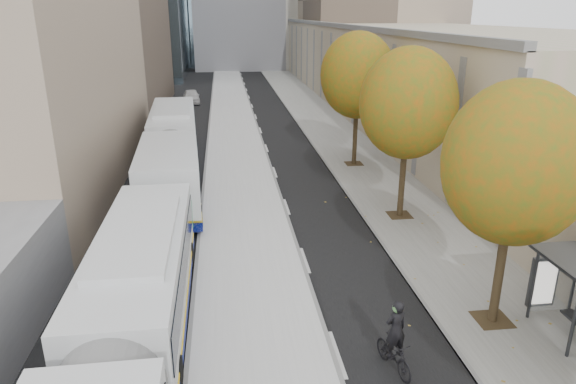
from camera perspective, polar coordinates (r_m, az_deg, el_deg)
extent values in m
cube|color=#B4B4B4|center=(36.37, -5.77, 4.48)|extent=(4.25, 150.00, 0.15)
cube|color=gray|center=(37.41, 6.61, 4.82)|extent=(4.75, 150.00, 0.08)
cube|color=tan|center=(67.46, 10.55, 14.50)|extent=(18.00, 92.00, 8.00)
cylinder|color=black|center=(17.30, 22.39, -8.47)|extent=(0.28, 0.28, 3.24)
sphere|color=#315C16|center=(16.05, 23.99, 2.91)|extent=(4.20, 4.20, 4.20)
cylinder|color=black|center=(24.82, 12.55, 1.10)|extent=(0.28, 0.28, 3.38)
sphere|color=#315C16|center=(23.95, 13.20, 9.56)|extent=(4.40, 4.40, 4.40)
cylinder|color=black|center=(33.09, 7.45, 6.07)|extent=(0.28, 0.28, 3.51)
sphere|color=#315C16|center=(32.43, 7.75, 12.72)|extent=(4.60, 4.60, 4.60)
cube|color=silver|center=(13.46, -18.06, -17.49)|extent=(2.72, 17.90, 2.98)
cube|color=black|center=(13.14, -18.31, -15.57)|extent=(2.77, 17.19, 1.03)
cube|color=silver|center=(31.38, -12.71, 4.62)|extent=(3.99, 19.57, 3.24)
cube|color=black|center=(31.24, -12.79, 5.67)|extent=(4.01, 18.80, 1.12)
cube|color=#0D773D|center=(22.32, -14.73, -2.61)|extent=(2.05, 0.19, 1.25)
imported|color=black|center=(14.99, 11.67, -17.23)|extent=(0.90, 1.77, 1.02)
imported|color=black|center=(14.53, 11.89, -14.67)|extent=(0.71, 0.56, 1.72)
sphere|color=#4A8042|center=(14.19, 12.07, -12.51)|extent=(0.27, 0.27, 0.27)
imported|color=#BEBEBE|center=(57.48, -10.69, 10.40)|extent=(2.06, 4.38, 1.45)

